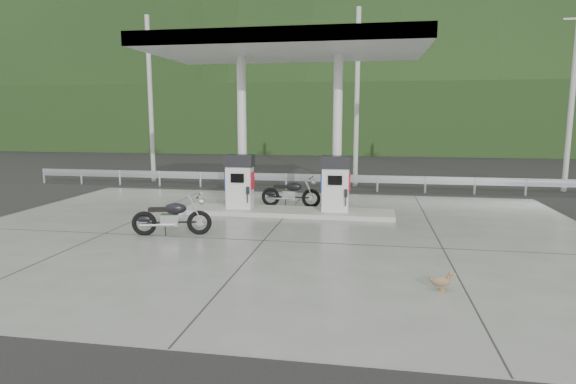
% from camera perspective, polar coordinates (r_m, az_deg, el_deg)
% --- Properties ---
extents(ground, '(160.00, 160.00, 0.00)m').
position_cam_1_polar(ground, '(13.55, -1.98, -4.79)').
color(ground, black).
rests_on(ground, ground).
extents(forecourt_apron, '(18.00, 14.00, 0.02)m').
position_cam_1_polar(forecourt_apron, '(13.55, -1.98, -4.75)').
color(forecourt_apron, slate).
rests_on(forecourt_apron, ground).
extents(pump_island, '(7.00, 1.40, 0.15)m').
position_cam_1_polar(pump_island, '(15.93, -0.14, -2.36)').
color(pump_island, gray).
rests_on(pump_island, forecourt_apron).
extents(gas_pump_left, '(0.95, 0.55, 1.80)m').
position_cam_1_polar(gas_pump_left, '(16.12, -5.75, 1.24)').
color(gas_pump_left, silver).
rests_on(gas_pump_left, pump_island).
extents(gas_pump_right, '(0.95, 0.55, 1.80)m').
position_cam_1_polar(gas_pump_right, '(15.57, 5.66, 0.97)').
color(gas_pump_right, silver).
rests_on(gas_pump_right, pump_island).
extents(canopy_column_left, '(0.30, 0.30, 5.00)m').
position_cam_1_polar(canopy_column_left, '(16.37, -5.46, 6.98)').
color(canopy_column_left, silver).
rests_on(canopy_column_left, pump_island).
extents(canopy_column_right, '(0.30, 0.30, 5.00)m').
position_cam_1_polar(canopy_column_right, '(15.83, 5.86, 6.91)').
color(canopy_column_right, silver).
rests_on(canopy_column_right, pump_island).
extents(canopy_roof, '(8.50, 5.00, 0.40)m').
position_cam_1_polar(canopy_roof, '(15.77, -0.15, 16.79)').
color(canopy_roof, silver).
rests_on(canopy_roof, canopy_column_left).
extents(guardrail, '(26.00, 0.16, 1.42)m').
position_cam_1_polar(guardrail, '(21.21, 2.43, 2.14)').
color(guardrail, '#A2A5AA').
rests_on(guardrail, ground).
extents(road, '(60.00, 7.00, 0.01)m').
position_cam_1_polar(road, '(24.75, 3.47, 1.46)').
color(road, black).
rests_on(road, ground).
extents(utility_pole_a, '(0.22, 0.22, 8.00)m').
position_cam_1_polar(utility_pole_a, '(24.83, -15.99, 10.41)').
color(utility_pole_a, '#989893').
rests_on(utility_pole_a, ground).
extents(utility_pole_b, '(0.22, 0.22, 8.00)m').
position_cam_1_polar(utility_pole_b, '(22.41, 8.17, 10.85)').
color(utility_pole_b, '#989893').
rests_on(utility_pole_b, ground).
extents(utility_pole_c, '(0.22, 0.22, 8.00)m').
position_cam_1_polar(utility_pole_c, '(23.89, 30.62, 9.59)').
color(utility_pole_c, '#989893').
rests_on(utility_pole_c, ground).
extents(tree_band, '(80.00, 6.00, 6.00)m').
position_cam_1_polar(tree_band, '(42.97, 6.29, 8.60)').
color(tree_band, black).
rests_on(tree_band, ground).
extents(forested_hills, '(100.00, 40.00, 140.00)m').
position_cam_1_polar(forested_hills, '(73.01, 7.75, 6.33)').
color(forested_hills, black).
rests_on(forested_hills, ground).
extents(motorcycle_left, '(2.10, 1.10, 0.95)m').
position_cam_1_polar(motorcycle_left, '(13.46, -13.62, -2.98)').
color(motorcycle_left, black).
rests_on(motorcycle_left, forecourt_apron).
extents(motorcycle_right, '(2.04, 0.74, 0.95)m').
position_cam_1_polar(motorcycle_right, '(17.14, 0.32, -0.19)').
color(motorcycle_right, black).
rests_on(motorcycle_right, forecourt_apron).
extents(duck, '(0.44, 0.14, 0.31)m').
position_cam_1_polar(duck, '(9.54, 17.66, -10.09)').
color(duck, brown).
rests_on(duck, forecourt_apron).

